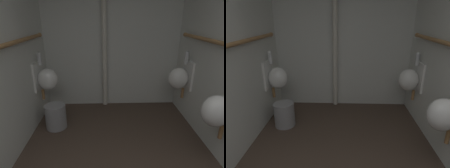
% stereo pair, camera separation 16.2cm
% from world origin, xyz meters
% --- Properties ---
extents(floor, '(2.48, 3.37, 0.08)m').
position_xyz_m(floor, '(0.00, 1.62, -0.04)').
color(floor, '#47382D').
rests_on(floor, ground).
extents(wall_back, '(2.48, 0.06, 2.60)m').
position_xyz_m(wall_back, '(0.00, 3.28, 1.30)').
color(wall_back, silver).
rests_on(wall_back, ground).
extents(urinal_left_mid, '(0.32, 0.30, 0.76)m').
position_xyz_m(urinal_left_mid, '(-1.03, 2.71, 0.69)').
color(urinal_left_mid, white).
extents(urinal_right_mid, '(0.32, 0.30, 0.76)m').
position_xyz_m(urinal_right_mid, '(1.03, 1.61, 0.69)').
color(urinal_right_mid, white).
extents(urinal_right_far, '(0.32, 0.30, 0.76)m').
position_xyz_m(urinal_right_far, '(1.03, 2.70, 0.69)').
color(urinal_right_far, white).
extents(standpipe_back_wall, '(0.08, 0.08, 2.55)m').
position_xyz_m(standpipe_back_wall, '(-0.14, 3.17, 1.30)').
color(standpipe_back_wall, beige).
rests_on(standpipe_back_wall, ground).
extents(waste_bin, '(0.30, 0.30, 0.37)m').
position_xyz_m(waste_bin, '(-0.87, 2.44, 0.18)').
color(waste_bin, gray).
rests_on(waste_bin, ground).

